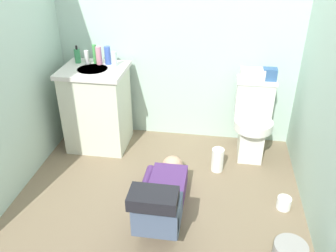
% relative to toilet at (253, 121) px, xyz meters
% --- Properties ---
extents(ground_plane, '(2.83, 2.93, 0.04)m').
position_rel_toilet_xyz_m(ground_plane, '(-0.77, -0.68, -0.39)').
color(ground_plane, '#7D6A50').
extents(wall_back, '(2.49, 0.08, 2.40)m').
position_rel_toilet_xyz_m(wall_back, '(-0.77, 0.32, 0.83)').
color(wall_back, '#B1CDBD').
rests_on(wall_back, ground_plane).
extents(toilet, '(0.36, 0.46, 0.75)m').
position_rel_toilet_xyz_m(toilet, '(0.00, 0.00, 0.00)').
color(toilet, silver).
rests_on(toilet, ground_plane).
extents(vanity_cabinet, '(0.60, 0.52, 0.82)m').
position_rel_toilet_xyz_m(vanity_cabinet, '(-1.50, -0.04, 0.05)').
color(vanity_cabinet, silver).
rests_on(vanity_cabinet, ground_plane).
extents(faucet, '(0.02, 0.02, 0.10)m').
position_rel_toilet_xyz_m(faucet, '(-1.50, 0.10, 0.50)').
color(faucet, silver).
rests_on(faucet, vanity_cabinet).
extents(person_plumber, '(0.39, 1.06, 0.52)m').
position_rel_toilet_xyz_m(person_plumber, '(-0.70, -0.97, -0.19)').
color(person_plumber, '#512D6B').
rests_on(person_plumber, ground_plane).
extents(tissue_box, '(0.22, 0.11, 0.10)m').
position_rel_toilet_xyz_m(tissue_box, '(-0.05, 0.09, 0.43)').
color(tissue_box, silver).
rests_on(tissue_box, toilet).
extents(toiletry_bag, '(0.12, 0.09, 0.11)m').
position_rel_toilet_xyz_m(toiletry_bag, '(0.10, 0.09, 0.44)').
color(toiletry_bag, '#33598C').
rests_on(toiletry_bag, toilet).
extents(soap_dispenser, '(0.06, 0.06, 0.17)m').
position_rel_toilet_xyz_m(soap_dispenser, '(-1.69, 0.08, 0.52)').
color(soap_dispenser, '#3A9359').
rests_on(soap_dispenser, vanity_cabinet).
extents(bottle_white, '(0.04, 0.04, 0.13)m').
position_rel_toilet_xyz_m(bottle_white, '(-1.59, 0.06, 0.52)').
color(bottle_white, silver).
rests_on(bottle_white, vanity_cabinet).
extents(bottle_green, '(0.04, 0.04, 0.18)m').
position_rel_toilet_xyz_m(bottle_green, '(-1.52, 0.10, 0.54)').
color(bottle_green, '#47A34F').
rests_on(bottle_green, vanity_cabinet).
extents(bottle_pink, '(0.06, 0.06, 0.17)m').
position_rel_toilet_xyz_m(bottle_pink, '(-1.47, 0.07, 0.54)').
color(bottle_pink, pink).
rests_on(bottle_pink, vanity_cabinet).
extents(bottle_blue, '(0.06, 0.06, 0.17)m').
position_rel_toilet_xyz_m(bottle_blue, '(-1.39, 0.09, 0.54)').
color(bottle_blue, '#405FBE').
rests_on(bottle_blue, vanity_cabinet).
extents(bottle_clear, '(0.05, 0.05, 0.14)m').
position_rel_toilet_xyz_m(bottle_clear, '(-1.32, 0.04, 0.52)').
color(bottle_clear, silver).
rests_on(bottle_clear, vanity_cabinet).
extents(paper_towel_roll, '(0.11, 0.11, 0.22)m').
position_rel_toilet_xyz_m(paper_towel_roll, '(-0.30, -0.32, -0.26)').
color(paper_towel_roll, white).
rests_on(paper_towel_roll, ground_plane).
extents(toilet_paper_roll, '(0.11, 0.11, 0.10)m').
position_rel_toilet_xyz_m(toilet_paper_roll, '(0.24, -0.75, -0.32)').
color(toilet_paper_roll, white).
rests_on(toilet_paper_roll, ground_plane).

